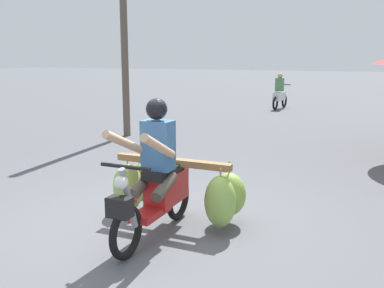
# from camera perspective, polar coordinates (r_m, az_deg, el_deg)

# --- Properties ---
(ground_plane) EXTENTS (120.00, 120.00, 0.00)m
(ground_plane) POSITION_cam_1_polar(r_m,az_deg,el_deg) (5.41, -5.74, -10.67)
(ground_plane) COLOR #56595E
(motorbike_main_loaded) EXTENTS (1.82, 1.85, 1.58)m
(motorbike_main_loaded) POSITION_cam_1_polar(r_m,az_deg,el_deg) (5.25, -2.93, -5.51)
(motorbike_main_loaded) COLOR black
(motorbike_main_loaded) RESTS_ON ground
(motorbike_distant_ahead_left) EXTENTS (0.50, 1.62, 1.40)m
(motorbike_distant_ahead_left) POSITION_cam_1_polar(r_m,az_deg,el_deg) (17.50, 11.40, 6.39)
(motorbike_distant_ahead_left) COLOR black
(motorbike_distant_ahead_left) RESTS_ON ground
(utility_pole) EXTENTS (0.18, 0.18, 5.78)m
(utility_pole) POSITION_cam_1_polar(r_m,az_deg,el_deg) (11.34, -8.94, 15.63)
(utility_pole) COLOR brown
(utility_pole) RESTS_ON ground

